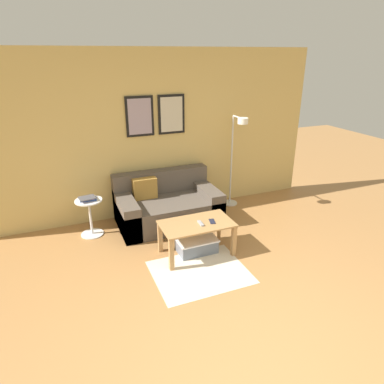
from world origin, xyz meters
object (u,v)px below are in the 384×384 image
object	(u,v)px
side_table	(90,214)
remote_control	(201,223)
coffee_table	(197,229)
floor_lamp	(236,155)
cell_phone	(212,221)
storage_bin	(196,245)
couch	(167,206)
book_stack	(88,199)

from	to	relation	value
side_table	remote_control	size ratio (longest dim) A/B	3.66
coffee_table	floor_lamp	size ratio (longest dim) A/B	0.60
side_table	cell_phone	world-z (taller)	side_table
coffee_table	cell_phone	xyz separation A→B (m)	(0.20, -0.04, 0.09)
storage_bin	remote_control	size ratio (longest dim) A/B	3.52
coffee_table	couch	bearing A→B (deg)	93.83
side_table	remote_control	world-z (taller)	side_table
cell_phone	book_stack	bearing A→B (deg)	156.26
coffee_table	book_stack	bearing A→B (deg)	139.82
coffee_table	floor_lamp	bearing A→B (deg)	43.87
floor_lamp	book_stack	bearing A→B (deg)	-177.76
side_table	remote_control	xyz separation A→B (m)	(1.25, -1.09, 0.13)
storage_bin	cell_phone	world-z (taller)	cell_phone
side_table	book_stack	world-z (taller)	book_stack
storage_bin	book_stack	bearing A→B (deg)	141.43
book_stack	cell_phone	size ratio (longest dim) A/B	1.82
book_stack	cell_phone	world-z (taller)	book_stack
coffee_table	cell_phone	world-z (taller)	cell_phone
couch	coffee_table	size ratio (longest dim) A/B	1.64
side_table	remote_control	bearing A→B (deg)	-41.16
storage_bin	floor_lamp	bearing A→B (deg)	43.18
couch	cell_phone	bearing A→B (deg)	-75.88
coffee_table	storage_bin	distance (m)	0.27
couch	floor_lamp	size ratio (longest dim) A/B	0.99
coffee_table	floor_lamp	distance (m)	1.72
couch	storage_bin	xyz separation A→B (m)	(0.09, -0.97, -0.17)
couch	book_stack	size ratio (longest dim) A/B	5.98
floor_lamp	side_table	xyz separation A→B (m)	(-2.38, -0.08, -0.59)
storage_bin	remote_control	xyz separation A→B (m)	(0.02, -0.09, 0.36)
storage_bin	floor_lamp	xyz separation A→B (m)	(1.15, 1.08, 0.83)
storage_bin	side_table	distance (m)	1.60
couch	remote_control	world-z (taller)	couch
remote_control	cell_phone	size ratio (longest dim) A/B	1.07
couch	storage_bin	distance (m)	0.99
coffee_table	storage_bin	size ratio (longest dim) A/B	1.76
couch	floor_lamp	bearing A→B (deg)	4.91
book_stack	remote_control	size ratio (longest dim) A/B	1.70
cell_phone	remote_control	bearing A→B (deg)	-164.91
coffee_table	book_stack	size ratio (longest dim) A/B	3.64
storage_bin	remote_control	distance (m)	0.37
couch	book_stack	xyz separation A→B (m)	(-1.15, 0.01, 0.31)
remote_control	coffee_table	bearing A→B (deg)	129.06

